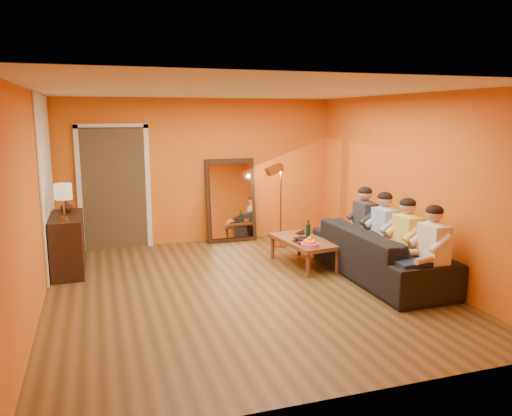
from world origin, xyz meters
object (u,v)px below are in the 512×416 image
object	(u,v)px
sofa	(379,253)
laptop	(305,233)
vase	(66,206)
coffee_table	(303,252)
tumbler	(308,234)
floor_lamp	(281,207)
person_far_right	(365,226)
table_lamp	(64,202)
person_mid_right	(384,234)
person_mid_left	(407,243)
person_far_left	(433,254)
sideboard	(68,244)
dog	(359,247)
wine_bottle	(308,230)
mirror_frame	(231,200)

from	to	relation	value
sofa	laptop	bearing A→B (deg)	27.13
laptop	vase	world-z (taller)	vase
coffee_table	tumbler	xyz separation A→B (m)	(0.12, 0.12, 0.26)
sofa	vase	size ratio (longest dim) A/B	12.84
floor_lamp	person_far_right	bearing A→B (deg)	-64.35
person_far_right	tumbler	bearing A→B (deg)	157.59
sofa	laptop	size ratio (longest dim) A/B	8.22
tumbler	sofa	bearing A→B (deg)	-55.28
table_lamp	sofa	distance (m)	4.52
table_lamp	laptop	bearing A→B (deg)	-2.53
person_mid_right	person_mid_left	bearing A→B (deg)	-90.00
person_far_left	person_mid_right	world-z (taller)	same
sideboard	coffee_table	size ratio (longest dim) A/B	0.97
dog	wine_bottle	size ratio (longest dim) A/B	1.92
coffee_table	vase	size ratio (longest dim) A/B	6.32
sideboard	laptop	xyz separation A→B (m)	(3.62, -0.46, 0.01)
wine_bottle	person_far_left	bearing A→B (deg)	-64.07
coffee_table	laptop	distance (m)	0.45
sideboard	person_far_right	world-z (taller)	person_far_right
person_mid_left	laptop	xyz separation A→B (m)	(-0.75, 1.67, -0.18)
sofa	person_far_right	world-z (taller)	person_far_right
wine_bottle	tumbler	bearing A→B (deg)	67.62
sideboard	vase	distance (m)	0.58
floor_lamp	sideboard	bearing A→B (deg)	-179.58
coffee_table	dog	xyz separation A→B (m)	(0.82, -0.25, 0.09)
laptop	sofa	bearing A→B (deg)	-98.65
table_lamp	tumbler	bearing A→B (deg)	-6.26
table_lamp	sofa	world-z (taller)	table_lamp
mirror_frame	sideboard	xyz separation A→B (m)	(-2.79, -1.08, -0.34)
person_far_right	laptop	distance (m)	0.96
person_mid_left	vase	bearing A→B (deg)	151.48
dog	person_mid_right	distance (m)	0.61
sideboard	sofa	size ratio (longest dim) A/B	0.48
wine_bottle	mirror_frame	bearing A→B (deg)	109.77
coffee_table	vase	world-z (taller)	vase
person_mid_left	vase	size ratio (longest dim) A/B	6.32
person_far_left	person_mid_right	bearing A→B (deg)	90.00
floor_lamp	vase	distance (m)	3.52
wine_bottle	person_mid_left	bearing A→B (deg)	-55.10
sideboard	coffee_table	bearing A→B (deg)	-13.26
vase	person_far_left	bearing A→B (deg)	-33.80
sofa	coffee_table	bearing A→B (deg)	42.85
person_mid_left	table_lamp	bearing A→B (deg)	157.33
table_lamp	vase	xyz separation A→B (m)	(0.00, 0.55, -0.16)
person_far_left	wine_bottle	world-z (taller)	person_far_left
table_lamp	person_far_right	bearing A→B (deg)	-9.42
person_far_left	wine_bottle	distance (m)	2.02
floor_lamp	laptop	world-z (taller)	floor_lamp
table_lamp	person_mid_left	size ratio (longest dim) A/B	0.42
floor_lamp	table_lamp	bearing A→B (deg)	-174.80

